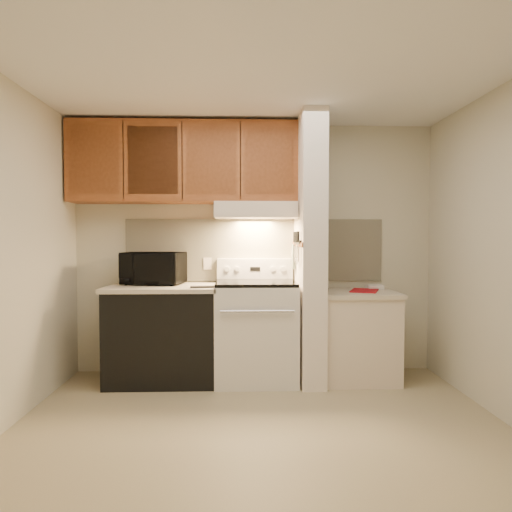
{
  "coord_description": "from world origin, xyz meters",
  "views": [
    {
      "loc": [
        -0.14,
        -3.15,
        1.36
      ],
      "look_at": [
        -0.01,
        0.75,
        1.2
      ],
      "focal_mm": 32.0,
      "sensor_mm": 36.0,
      "label": 1
    }
  ],
  "objects": [
    {
      "name": "floor",
      "position": [
        0.0,
        0.0,
        0.0
      ],
      "size": [
        3.6,
        3.6,
        0.0
      ],
      "primitive_type": "plane",
      "color": "tan",
      "rests_on": "ground"
    },
    {
      "name": "ceiling",
      "position": [
        0.0,
        0.0,
        2.5
      ],
      "size": [
        3.6,
        3.6,
        0.0
      ],
      "primitive_type": "plane",
      "rotation": [
        3.14,
        0.0,
        0.0
      ],
      "color": "white",
      "rests_on": "wall_back"
    },
    {
      "name": "wall_back",
      "position": [
        0.0,
        1.5,
        1.25
      ],
      "size": [
        3.6,
        2.5,
        0.02
      ],
      "primitive_type": "cube",
      "rotation": [
        1.57,
        0.0,
        0.0
      ],
      "color": "beige",
      "rests_on": "floor"
    },
    {
      "name": "backsplash",
      "position": [
        0.0,
        1.49,
        1.24
      ],
      "size": [
        2.6,
        0.02,
        0.63
      ],
      "primitive_type": "cube",
      "color": "beige",
      "rests_on": "wall_back"
    },
    {
      "name": "range_body",
      "position": [
        0.0,
        1.16,
        0.46
      ],
      "size": [
        0.76,
        0.65,
        0.92
      ],
      "primitive_type": "cube",
      "color": "silver",
      "rests_on": "floor"
    },
    {
      "name": "oven_window",
      "position": [
        0.0,
        0.84,
        0.5
      ],
      "size": [
        0.5,
        0.01,
        0.3
      ],
      "primitive_type": "cube",
      "color": "black",
      "rests_on": "range_body"
    },
    {
      "name": "oven_handle",
      "position": [
        0.0,
        0.8,
        0.72
      ],
      "size": [
        0.65,
        0.02,
        0.02
      ],
      "primitive_type": "cylinder",
      "rotation": [
        0.0,
        1.57,
        0.0
      ],
      "color": "silver",
      "rests_on": "range_body"
    },
    {
      "name": "cooktop",
      "position": [
        0.0,
        1.16,
        0.94
      ],
      "size": [
        0.74,
        0.64,
        0.03
      ],
      "primitive_type": "cube",
      "color": "black",
      "rests_on": "range_body"
    },
    {
      "name": "range_backguard",
      "position": [
        0.0,
        1.44,
        1.05
      ],
      "size": [
        0.76,
        0.08,
        0.2
      ],
      "primitive_type": "cube",
      "color": "silver",
      "rests_on": "range_body"
    },
    {
      "name": "range_display",
      "position": [
        0.0,
        1.4,
        1.05
      ],
      "size": [
        0.1,
        0.01,
        0.04
      ],
      "primitive_type": "cube",
      "color": "black",
      "rests_on": "range_backguard"
    },
    {
      "name": "range_knob_left_outer",
      "position": [
        -0.28,
        1.4,
        1.05
      ],
      "size": [
        0.05,
        0.02,
        0.05
      ],
      "primitive_type": "cylinder",
      "rotation": [
        1.57,
        0.0,
        0.0
      ],
      "color": "silver",
      "rests_on": "range_backguard"
    },
    {
      "name": "range_knob_left_inner",
      "position": [
        -0.18,
        1.4,
        1.05
      ],
      "size": [
        0.05,
        0.02,
        0.05
      ],
      "primitive_type": "cylinder",
      "rotation": [
        1.57,
        0.0,
        0.0
      ],
      "color": "silver",
      "rests_on": "range_backguard"
    },
    {
      "name": "range_knob_right_inner",
      "position": [
        0.18,
        1.4,
        1.05
      ],
      "size": [
        0.05,
        0.02,
        0.05
      ],
      "primitive_type": "cylinder",
      "rotation": [
        1.57,
        0.0,
        0.0
      ],
      "color": "silver",
      "rests_on": "range_backguard"
    },
    {
      "name": "range_knob_right_outer",
      "position": [
        0.28,
        1.4,
        1.05
      ],
      "size": [
        0.05,
        0.02,
        0.05
      ],
      "primitive_type": "cylinder",
      "rotation": [
        1.57,
        0.0,
        0.0
      ],
      "color": "silver",
      "rests_on": "range_backguard"
    },
    {
      "name": "dishwasher_front",
      "position": [
        -0.88,
        1.17,
        0.43
      ],
      "size": [
        1.0,
        0.63,
        0.87
      ],
      "primitive_type": "cube",
      "color": "black",
      "rests_on": "floor"
    },
    {
      "name": "left_countertop",
      "position": [
        -0.88,
        1.17,
        0.89
      ],
      "size": [
        1.04,
        0.67,
        0.04
      ],
      "primitive_type": "cube",
      "color": "beige",
      "rests_on": "dishwasher_front"
    },
    {
      "name": "spoon_rest",
      "position": [
        -0.48,
        0.97,
        0.92
      ],
      "size": [
        0.24,
        0.11,
        0.02
      ],
      "primitive_type": "cube",
      "rotation": [
        0.0,
        0.0,
        0.16
      ],
      "color": "black",
      "rests_on": "left_countertop"
    },
    {
      "name": "teal_jar",
      "position": [
        -0.83,
        1.39,
        0.96
      ],
      "size": [
        0.11,
        0.11,
        0.1
      ],
      "primitive_type": "cylinder",
      "rotation": [
        0.0,
        0.0,
        -0.34
      ],
      "color": "#286A68",
      "rests_on": "left_countertop"
    },
    {
      "name": "outlet",
      "position": [
        -0.48,
        1.48,
        1.1
      ],
      "size": [
        0.08,
        0.01,
        0.12
      ],
      "primitive_type": "cube",
      "color": "beige",
      "rests_on": "backsplash"
    },
    {
      "name": "microwave",
      "position": [
        -0.99,
        1.31,
        1.07
      ],
      "size": [
        0.62,
        0.47,
        0.31
      ],
      "primitive_type": "imported",
      "rotation": [
        0.0,
        0.0,
        -0.17
      ],
      "color": "black",
      "rests_on": "left_countertop"
    },
    {
      "name": "partition_pillar",
      "position": [
        0.51,
        1.15,
        1.25
      ],
      "size": [
        0.22,
        0.7,
        2.5
      ],
      "primitive_type": "cube",
      "color": "white",
      "rests_on": "floor"
    },
    {
      "name": "pillar_trim",
      "position": [
        0.39,
        1.15,
        1.3
      ],
      "size": [
        0.01,
        0.7,
        0.04
      ],
      "primitive_type": "cube",
      "color": "brown",
      "rests_on": "partition_pillar"
    },
    {
      "name": "knife_strip",
      "position": [
        0.39,
        1.1,
        1.32
      ],
      "size": [
        0.02,
        0.42,
        0.04
      ],
      "primitive_type": "cube",
      "color": "black",
      "rests_on": "partition_pillar"
    },
    {
      "name": "knife_blade_a",
      "position": [
        0.38,
        0.95,
        1.22
      ],
      "size": [
        0.01,
        0.03,
        0.16
      ],
      "primitive_type": "cube",
      "color": "silver",
      "rests_on": "knife_strip"
    },
    {
      "name": "knife_handle_a",
      "position": [
        0.38,
        0.95,
        1.37
      ],
      "size": [
        0.02,
        0.02,
        0.1
      ],
      "primitive_type": "cylinder",
      "color": "black",
      "rests_on": "knife_strip"
    },
    {
      "name": "knife_blade_b",
      "position": [
        0.38,
        1.03,
        1.21
      ],
      "size": [
        0.01,
        0.04,
        0.18
      ],
      "primitive_type": "cube",
      "color": "silver",
      "rests_on": "knife_strip"
    },
    {
      "name": "knife_handle_b",
      "position": [
        0.38,
        1.02,
        1.37
      ],
      "size": [
        0.02,
        0.02,
        0.1
      ],
      "primitive_type": "cylinder",
      "color": "black",
      "rests_on": "knife_strip"
    },
    {
      "name": "knife_blade_c",
      "position": [
        0.38,
        1.09,
        1.2
      ],
      "size": [
        0.01,
        0.04,
        0.2
      ],
      "primitive_type": "cube",
      "color": "silver",
      "rests_on": "knife_strip"
    },
    {
      "name": "knife_handle_c",
      "position": [
        0.38,
        1.1,
        1.37
      ],
      "size": [
        0.02,
        0.02,
        0.1
      ],
      "primitive_type": "cylinder",
      "color": "black",
      "rests_on": "knife_strip"
    },
    {
      "name": "knife_blade_d",
      "position": [
        0.38,
        1.19,
        1.22
      ],
      "size": [
        0.01,
        0.04,
        0.16
      ],
      "primitive_type": "cube",
      "color": "silver",
      "rests_on": "knife_strip"
    },
    {
      "name": "knife_handle_d",
      "position": [
        0.38,
        1.19,
        1.37
      ],
      "size": [
        0.02,
        0.02,
        0.1
      ],
      "primitive_type": "cylinder",
      "color": "black",
      "rests_on": "knife_strip"
    },
    {
      "name": "knife_blade_e",
      "position": [
        0.38,
        1.27,
        1.21
      ],
      "size": [
        0.01,
        0.04,
        0.18
      ],
      "primitive_type": "cube",
      "color": "silver",
      "rests_on": "knife_strip"
    },
    {
      "name": "knife_handle_e",
      "position": [
        0.38,
        1.27,
        1.37
      ],
      "size": [
        0.02,
        0.02,
        0.1
      ],
      "primitive_type": "cylinder",
      "color": "black",
      "rests_on": "knife_strip"
    },
    {
      "name": "oven_mitt",
      "position": [
        0.38,
        1.32,
        1.18
      ],
      "size": [
        0.03,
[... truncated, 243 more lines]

